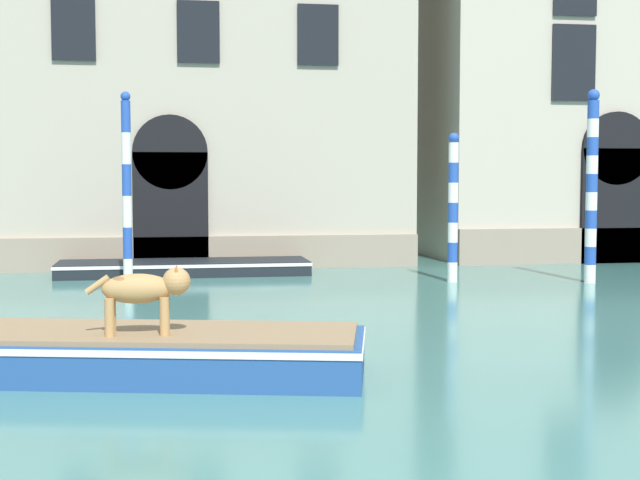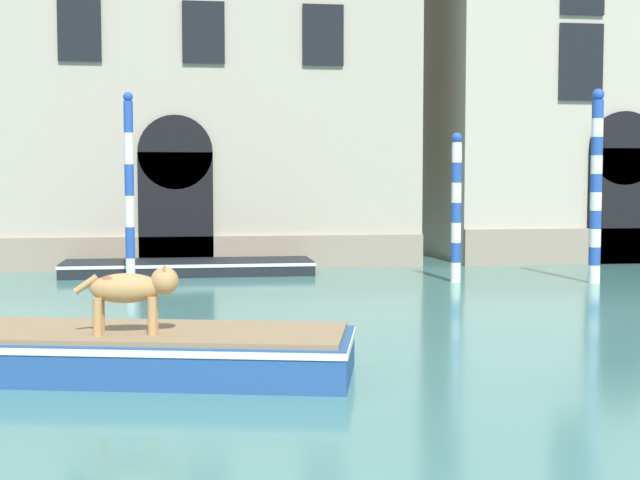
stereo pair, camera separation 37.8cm
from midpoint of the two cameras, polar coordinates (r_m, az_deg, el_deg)
boat_foreground at (r=11.43m, az=-12.90°, el=-6.89°), size 6.50×3.17×0.57m
dog_on_deck at (r=10.90m, az=-10.90°, el=-3.11°), size 1.24×0.38×0.83m
boat_moored_near_palazzo at (r=22.67m, az=-7.94°, el=-1.72°), size 6.27×1.87×0.35m
mooring_pole_0 at (r=20.93m, az=9.23°, el=2.10°), size 0.24×0.24×3.48m
mooring_pole_1 at (r=19.75m, az=-11.57°, el=3.12°), size 0.21×0.21×4.29m
mooring_pole_3 at (r=21.45m, az=17.74°, el=3.33°), size 0.27×0.27×4.46m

